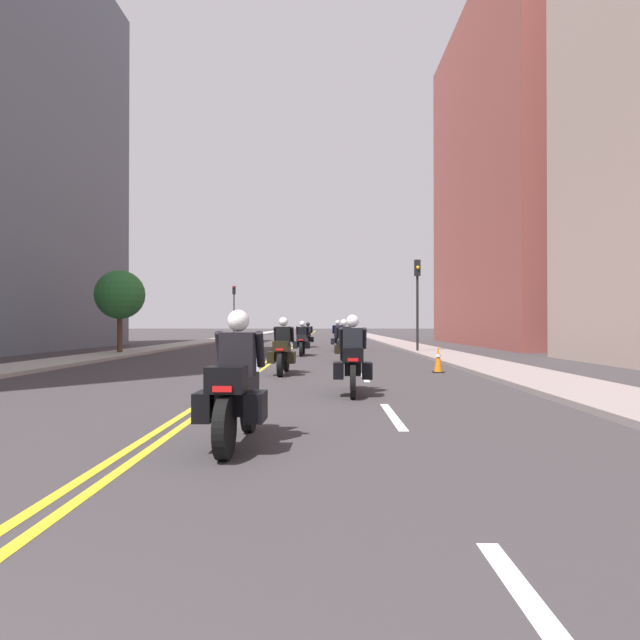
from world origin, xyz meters
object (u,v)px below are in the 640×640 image
Objects in this scene: motorcycle_0 at (237,390)px; motorcycle_4 at (302,341)px; motorcycle_1 at (353,361)px; traffic_light_far at (234,303)px; traffic_light_near at (417,289)px; motorcycle_5 at (338,339)px; motorcycle_3 at (344,345)px; motorcycle_2 at (283,351)px; motorcycle_6 at (308,337)px; traffic_cone_0 at (438,359)px; street_tree_1 at (120,295)px.

motorcycle_4 is at bearing 92.02° from motorcycle_0.
motorcycle_1 is 0.44× the size of traffic_light_far.
traffic_light_near is at bearing -61.65° from traffic_light_far.
motorcycle_5 is at bearing 92.13° from motorcycle_1.
motorcycle_1 reaches higher than motorcycle_3.
motorcycle_5 is (-0.03, 8.56, 0.02)m from motorcycle_3.
traffic_light_near reaches higher than motorcycle_2.
motorcycle_1 reaches higher than motorcycle_6.
motorcycle_4 reaches higher than traffic_cone_0.
motorcycle_0 is at bearing -88.61° from motorcycle_4.
motorcycle_5 is 0.47× the size of traffic_light_near.
motorcycle_2 is 1.05× the size of motorcycle_5.
motorcycle_5 reaches higher than motorcycle_0.
motorcycle_0 is 0.97× the size of motorcycle_6.
motorcycle_4 is at bearing -157.14° from traffic_light_near.
traffic_light_far is at bearing 103.70° from motorcycle_2.
motorcycle_4 is at bearing 90.84° from motorcycle_2.
motorcycle_2 is 1.01× the size of motorcycle_4.
motorcycle_0 is 0.93× the size of motorcycle_2.
traffic_light_far reaches higher than motorcycle_1.
motorcycle_1 is 17.71m from motorcycle_5.
street_tree_1 is at bearing -160.35° from motorcycle_5.
motorcycle_2 is 18.07m from motorcycle_6.
traffic_light_near reaches higher than motorcycle_4.
traffic_cone_0 is at bearing -78.14° from motorcycle_5.
motorcycle_6 is (-1.79, 13.20, -0.01)m from motorcycle_3.
motorcycle_1 reaches higher than motorcycle_4.
motorcycle_3 is at bearing -65.64° from motorcycle_4.
traffic_light_far is (-7.79, 45.15, 2.88)m from motorcycle_0.
traffic_cone_0 is at bearing 62.84° from motorcycle_1.
motorcycle_3 is 1.00× the size of motorcycle_5.
traffic_light_far is (-7.75, 18.19, 2.89)m from motorcycle_6.
motorcycle_1 is 1.03× the size of motorcycle_5.
motorcycle_1 is 17.51m from street_tree_1.
motorcycle_5 is at bearing 19.39° from street_tree_1.
motorcycle_1 is 22.41m from motorcycle_6.
traffic_light_far is at bearing 118.35° from traffic_light_near.
street_tree_1 is at bearing -173.59° from traffic_light_near.
street_tree_1 reaches higher than motorcycle_2.
motorcycle_6 is 19.98m from traffic_light_far.
street_tree_1 is at bearing 132.63° from motorcycle_2.
motorcycle_1 is at bearing -119.70° from traffic_cone_0.
motorcycle_1 is at bearing -65.91° from motorcycle_2.
motorcycle_4 is (0.16, 9.01, -0.01)m from motorcycle_2.
traffic_light_near is (5.63, 20.28, 2.55)m from motorcycle_0.
motorcycle_0 is 21.20m from traffic_light_near.
street_tree_1 is (-14.24, -1.60, -0.40)m from traffic_light_near.
traffic_cone_0 is 0.17× the size of traffic_light_near.
motorcycle_1 is at bearing -85.27° from motorcycle_6.
motorcycle_3 is at bearing 84.74° from motorcycle_0.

